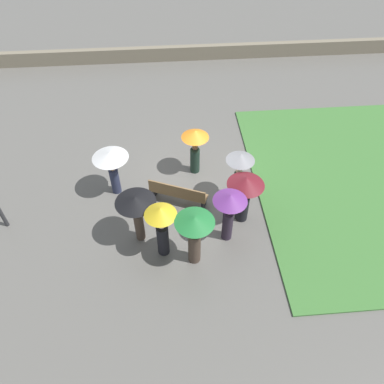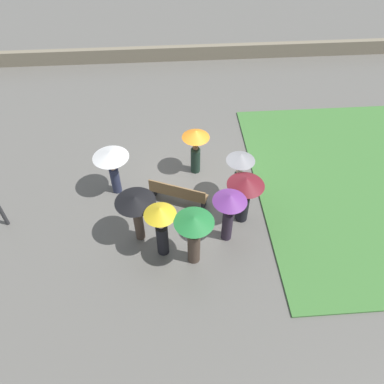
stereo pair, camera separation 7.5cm
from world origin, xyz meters
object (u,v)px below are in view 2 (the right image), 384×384
(crowd_person_orange, at_px, (196,143))
(crowd_person_green, at_px, (194,231))
(crowd_person_grey, at_px, (240,167))
(crowd_person_black, at_px, (136,206))
(crowd_person_white, at_px, (112,161))
(crowd_person_yellow, at_px, (161,223))
(park_bench, at_px, (178,193))
(crowd_person_purple, at_px, (229,208))
(crowd_person_maroon, at_px, (245,190))

(crowd_person_orange, bearing_deg, crowd_person_green, 84.37)
(crowd_person_grey, bearing_deg, crowd_person_black, -13.67)
(crowd_person_white, xyz_separation_m, crowd_person_yellow, (-1.57, 2.70, -0.02))
(crowd_person_white, bearing_deg, park_bench, -79.46)
(crowd_person_yellow, bearing_deg, crowd_person_green, 77.06)
(crowd_person_orange, bearing_deg, crowd_person_purple, 102.63)
(crowd_person_black, relative_size, crowd_person_green, 0.95)
(crowd_person_purple, xyz_separation_m, crowd_person_yellow, (1.98, 0.40, -0.03))
(crowd_person_green, xyz_separation_m, crowd_person_orange, (-0.36, -3.87, -0.04))
(crowd_person_grey, distance_m, crowd_person_orange, 1.94)
(park_bench, height_order, crowd_person_grey, crowd_person_grey)
(crowd_person_maroon, height_order, crowd_person_green, crowd_person_green)
(crowd_person_black, xyz_separation_m, crowd_person_green, (-1.61, 0.95, -0.11))
(park_bench, height_order, crowd_person_orange, crowd_person_orange)
(crowd_person_green, xyz_separation_m, crowd_person_yellow, (0.90, -0.35, -0.00))
(crowd_person_yellow, bearing_deg, crowd_person_orange, 168.41)
(crowd_person_white, bearing_deg, crowd_person_green, -111.20)
(crowd_person_black, distance_m, crowd_person_maroon, 3.33)
(park_bench, relative_size, crowd_person_purple, 1.03)
(crowd_person_black, height_order, crowd_person_yellow, crowd_person_yellow)
(crowd_person_black, distance_m, crowd_person_orange, 3.53)
(crowd_person_white, distance_m, crowd_person_purple, 4.24)
(park_bench, relative_size, crowd_person_black, 1.07)
(crowd_person_orange, bearing_deg, crowd_person_black, 55.75)
(crowd_person_orange, bearing_deg, crowd_person_maroon, 118.40)
(crowd_person_maroon, relative_size, crowd_person_white, 1.03)
(crowd_person_maroon, bearing_deg, crowd_person_grey, -63.96)
(crowd_person_purple, height_order, crowd_person_orange, crowd_person_purple)
(crowd_person_maroon, distance_m, crowd_person_purple, 0.94)
(crowd_person_orange, relative_size, crowd_person_yellow, 0.92)
(crowd_person_black, height_order, crowd_person_purple, crowd_person_purple)
(park_bench, relative_size, crowd_person_yellow, 0.99)
(crowd_person_white, xyz_separation_m, crowd_person_orange, (-2.83, -0.83, -0.06))
(crowd_person_purple, bearing_deg, crowd_person_green, -158.77)
(park_bench, xyz_separation_m, crowd_person_green, (-0.35, 2.31, 0.88))
(crowd_person_grey, bearing_deg, crowd_person_purple, 32.71)
(crowd_person_white, height_order, crowd_person_grey, crowd_person_grey)
(crowd_person_maroon, xyz_separation_m, crowd_person_orange, (1.32, -2.40, -0.02))
(crowd_person_green, distance_m, crowd_person_orange, 3.89)
(crowd_person_green, distance_m, crowd_person_yellow, 0.97)
(park_bench, relative_size, crowd_person_white, 1.12)
(crowd_person_purple, height_order, crowd_person_green, crowd_person_green)
(crowd_person_white, bearing_deg, crowd_person_grey, -68.51)
(crowd_person_black, relative_size, crowd_person_orange, 1.01)
(park_bench, bearing_deg, crowd_person_yellow, 96.94)
(crowd_person_grey, xyz_separation_m, crowd_person_yellow, (2.57, 2.10, -0.06))
(crowd_person_green, bearing_deg, park_bench, -150.84)
(crowd_person_purple, relative_size, crowd_person_grey, 1.00)
(crowd_person_maroon, distance_m, crowd_person_orange, 2.74)
(crowd_person_yellow, bearing_deg, crowd_person_white, -141.75)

